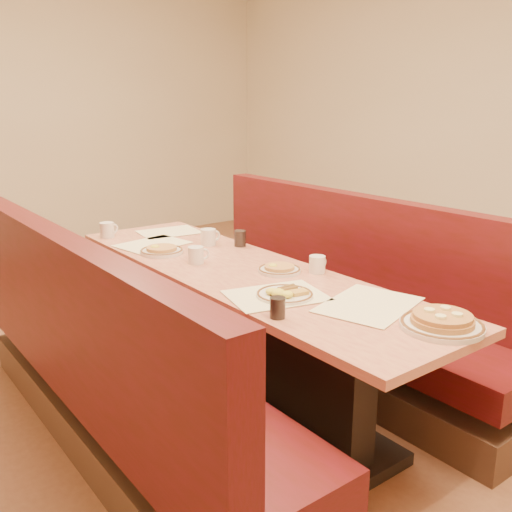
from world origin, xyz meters
TOP-DOWN VIEW (x-y plane):
  - ground at (0.00, 0.00)m, footprint 8.00×8.00m
  - room_envelope at (0.00, 0.00)m, footprint 6.04×8.04m
  - diner_table at (0.00, 0.00)m, footprint 0.70×2.50m
  - booth_left at (-0.73, 0.00)m, footprint 0.55×2.50m
  - booth_right at (0.73, 0.00)m, footprint 0.55×2.50m
  - placemat_near_left at (-0.12, -0.43)m, footprint 0.49×0.41m
  - placemat_near_right at (0.12, -0.76)m, footprint 0.52×0.45m
  - placemat_far_left at (-0.12, 0.75)m, footprint 0.44×0.36m
  - placemat_far_right at (0.12, 0.98)m, footprint 0.41×0.33m
  - pancake_plate at (0.15, -1.10)m, footprint 0.32×0.32m
  - eggs_plate at (-0.10, -0.46)m, footprint 0.25×0.25m
  - extra_plate_mid at (0.13, -0.15)m, footprint 0.22×0.22m
  - extra_plate_far at (-0.17, 0.54)m, footprint 0.25×0.25m
  - coffee_mug_a at (0.28, -0.27)m, footprint 0.12×0.08m
  - coffee_mug_b at (-0.12, 0.24)m, footprint 0.12×0.08m
  - coffee_mug_c at (0.15, 0.54)m, footprint 0.13×0.09m
  - coffee_mug_d at (-0.25, 1.10)m, footprint 0.13×0.09m
  - soda_tumbler_near at (-0.28, -0.63)m, footprint 0.06×0.06m
  - soda_tumbler_mid at (0.28, 0.40)m, footprint 0.07×0.07m

SIDE VIEW (x-z plane):
  - ground at x=0.00m, z-range 0.00..0.00m
  - booth_left at x=-0.73m, z-range -0.16..0.89m
  - booth_right at x=0.73m, z-range -0.16..0.89m
  - diner_table at x=0.00m, z-range 0.00..0.75m
  - placemat_near_left at x=-0.12m, z-range 0.75..0.76m
  - placemat_near_right at x=0.12m, z-range 0.75..0.76m
  - placemat_far_left at x=-0.12m, z-range 0.75..0.76m
  - placemat_far_right at x=0.12m, z-range 0.75..0.76m
  - extra_plate_mid at x=0.13m, z-range 0.74..0.79m
  - eggs_plate at x=-0.10m, z-range 0.74..0.79m
  - extra_plate_far at x=-0.17m, z-range 0.74..0.79m
  - pancake_plate at x=0.15m, z-range 0.74..0.81m
  - soda_tumbler_near at x=-0.28m, z-range 0.75..0.84m
  - coffee_mug_a at x=0.28m, z-range 0.75..0.84m
  - coffee_mug_b at x=-0.12m, z-range 0.75..0.84m
  - soda_tumbler_mid at x=0.28m, z-range 0.75..0.85m
  - coffee_mug_d at x=-0.25m, z-range 0.75..0.85m
  - coffee_mug_c at x=0.15m, z-range 0.75..0.85m
  - room_envelope at x=0.00m, z-range 0.52..3.34m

